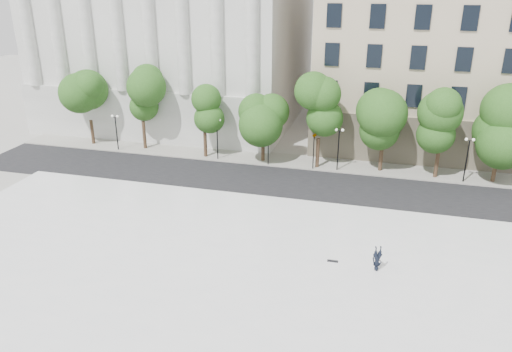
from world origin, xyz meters
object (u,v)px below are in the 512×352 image
at_px(traffic_light_west, 268,130).
at_px(traffic_light_east, 314,133).
at_px(person_lying, 377,267).
at_px(skateboard, 333,261).

bearing_deg(traffic_light_west, traffic_light_east, -0.00).
relative_size(traffic_light_west, traffic_light_east, 0.99).
distance_m(traffic_light_east, person_lying, 19.14).
relative_size(traffic_light_west, skateboard, 5.93).
bearing_deg(person_lying, skateboard, 159.84).
xyz_separation_m(traffic_light_east, skateboard, (4.00, -17.34, -3.25)).
relative_size(traffic_light_east, skateboard, 5.97).
bearing_deg(traffic_light_west, person_lying, -57.28).
bearing_deg(skateboard, person_lying, -8.27).
bearing_deg(skateboard, traffic_light_west, 114.04).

